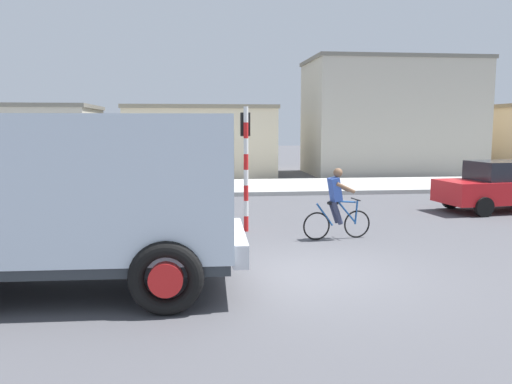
# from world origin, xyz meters

# --- Properties ---
(ground_plane) EXTENTS (120.00, 120.00, 0.00)m
(ground_plane) POSITION_xyz_m (0.00, 0.00, 0.00)
(ground_plane) COLOR #4C4C51
(sidewalk_far) EXTENTS (80.00, 5.00, 0.16)m
(sidewalk_far) POSITION_xyz_m (0.00, 13.14, 0.08)
(sidewalk_far) COLOR #ADADA8
(sidewalk_far) RESTS_ON ground
(truck_foreground) EXTENTS (5.49, 2.97, 2.90)m
(truck_foreground) POSITION_xyz_m (-4.14, -0.76, 1.67)
(truck_foreground) COLOR silver
(truck_foreground) RESTS_ON ground
(cyclist) EXTENTS (1.72, 0.53, 1.72)m
(cyclist) POSITION_xyz_m (1.22, 2.71, 0.86)
(cyclist) COLOR black
(cyclist) RESTS_ON ground
(traffic_light_pole) EXTENTS (0.24, 0.43, 3.20)m
(traffic_light_pole) POSITION_xyz_m (-0.85, 3.98, 2.07)
(traffic_light_pole) COLOR red
(traffic_light_pole) RESTS_ON ground
(car_red_near) EXTENTS (4.17, 2.23, 1.60)m
(car_red_near) POSITION_xyz_m (7.60, 6.21, 0.82)
(car_red_near) COLOR red
(car_red_near) RESTS_ON ground
(pedestrian_near_kerb) EXTENTS (0.34, 0.22, 1.62)m
(pedestrian_near_kerb) POSITION_xyz_m (-5.15, 8.19, 0.85)
(pedestrian_near_kerb) COLOR #2D334C
(pedestrian_near_kerb) RESTS_ON ground
(building_corner_left) EXTENTS (9.57, 6.25, 3.77)m
(building_corner_left) POSITION_xyz_m (-12.06, 19.72, 1.89)
(building_corner_left) COLOR #B2AD9E
(building_corner_left) RESTS_ON ground
(building_mid_block) EXTENTS (7.88, 8.03, 3.74)m
(building_mid_block) POSITION_xyz_m (-1.78, 20.90, 1.88)
(building_mid_block) COLOR beige
(building_mid_block) RESTS_ON ground
(building_corner_right) EXTENTS (9.34, 5.37, 6.34)m
(building_corner_right) POSITION_xyz_m (8.82, 19.44, 3.17)
(building_corner_right) COLOR #B2AD9E
(building_corner_right) RESTS_ON ground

